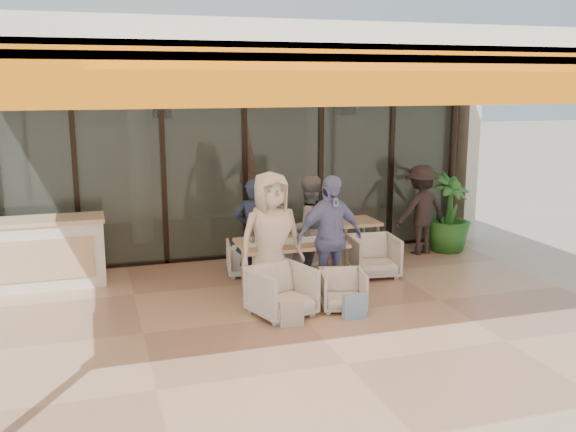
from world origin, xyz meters
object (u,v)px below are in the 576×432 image
diner_grey (308,228)px  standing_woman (421,210)px  chair_near_right (343,288)px  host_counter (40,253)px  chair_far_left (247,256)px  chair_near_left (282,289)px  side_chair (374,254)px  potted_palm (448,213)px  diner_cream (271,239)px  diner_navy (254,232)px  dining_table (290,245)px  diner_periwinkle (330,238)px  side_table (355,227)px  chair_far_right (298,249)px

diner_grey → standing_woman: size_ratio=1.02×
chair_near_right → diner_grey: (0.00, 1.40, 0.51)m
host_counter → chair_far_left: host_counter is taller
standing_woman → chair_near_left: bearing=24.1°
side_chair → potted_palm: size_ratio=0.51×
host_counter → diner_cream: 3.48m
diner_navy → chair_far_left: bearing=-71.7°
chair_far_left → diner_cream: diner_cream is taller
dining_table → diner_periwinkle: size_ratio=0.86×
chair_far_left → chair_near_left: chair_near_left is taller
dining_table → potted_palm: size_ratio=1.07×
diner_navy → side_table: bearing=-144.4°
diner_grey → potted_palm: 3.01m
dining_table → diner_navy: bearing=132.8°
diner_cream → chair_near_right: bearing=-37.2°
chair_far_left → potted_palm: 3.77m
chair_near_left → standing_woman: bearing=16.4°
chair_far_left → diner_periwinkle: bearing=129.8°
chair_far_left → chair_near_right: size_ratio=1.04×
standing_woman → host_counter: bearing=-10.3°
diner_navy → diner_cream: bearing=108.3°
dining_table → host_counter: bearing=160.3°
diner_navy → side_table: 1.96m
chair_far_left → chair_far_right: chair_far_right is taller
dining_table → diner_cream: (-0.41, -0.46, 0.22)m
dining_table → chair_near_right: size_ratio=2.53×
chair_near_right → diner_grey: 1.49m
dining_table → diner_cream: 0.65m
dining_table → standing_woman: standing_woman is taller
chair_far_left → chair_far_right: size_ratio=0.85×
chair_near_left → chair_near_right: chair_near_left is taller
chair_near_right → side_chair: 1.60m
chair_far_left → diner_navy: 0.70m
diner_navy → side_chair: diner_navy is taller
host_counter → chair_far_right: bearing=-4.2°
dining_table → chair_far_right: (0.43, 0.94, -0.33)m
chair_near_left → standing_woman: size_ratio=0.46×
diner_grey → diner_periwinkle: 0.90m
diner_cream → potted_palm: (3.74, 1.70, -0.21)m
diner_cream → side_table: 2.40m
diner_periwinkle → standing_woman: size_ratio=1.10×
chair_near_right → standing_woman: 3.25m
chair_near_right → side_chair: side_chair is taller
chair_near_left → chair_far_left: bearing=71.8°
chair_near_left → standing_woman: 3.90m
diner_navy → dining_table: bearing=151.1°
dining_table → chair_near_left: 1.09m
diner_periwinkle → standing_woman: diner_periwinkle is taller
chair_far_left → standing_woman: size_ratio=0.39×
host_counter → diner_periwinkle: 4.22m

